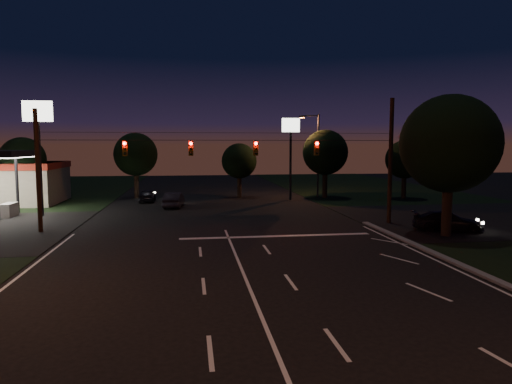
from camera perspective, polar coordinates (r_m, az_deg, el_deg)
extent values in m
plane|color=black|center=(17.20, -0.18, -13.39)|extent=(140.00, 140.00, 0.00)
cube|color=black|center=(39.46, 26.28, -2.99)|extent=(20.00, 16.00, 0.02)
cube|color=silver|center=(28.64, 2.55, -5.53)|extent=(12.00, 0.50, 0.01)
cylinder|color=black|center=(34.66, 16.24, -3.77)|extent=(0.30, 0.30, 9.00)
cylinder|color=black|center=(33.05, -25.30, -4.57)|extent=(0.28, 0.28, 8.00)
cylinder|color=black|center=(31.16, -4.08, 6.48)|extent=(24.00, 0.03, 0.03)
cylinder|color=black|center=(31.16, -4.09, 7.40)|extent=(24.00, 0.02, 0.02)
cube|color=#3F3307|center=(31.36, -16.05, 5.25)|extent=(0.32, 0.26, 1.00)
sphere|color=#FF0705|center=(31.20, -16.11, 5.86)|extent=(0.22, 0.22, 0.22)
sphere|color=black|center=(31.20, -16.09, 5.25)|extent=(0.20, 0.20, 0.20)
sphere|color=black|center=(31.20, -16.08, 4.64)|extent=(0.20, 0.20, 0.20)
cube|color=#3F3307|center=(31.07, -8.14, 5.42)|extent=(0.32, 0.26, 1.00)
sphere|color=#FF0705|center=(30.91, -8.15, 6.03)|extent=(0.22, 0.22, 0.22)
sphere|color=black|center=(30.91, -8.14, 5.42)|extent=(0.20, 0.20, 0.20)
sphere|color=black|center=(30.92, -8.13, 4.81)|extent=(0.20, 0.20, 0.20)
cube|color=#3F3307|center=(31.39, -0.05, 5.48)|extent=(0.32, 0.26, 1.00)
sphere|color=#FF0705|center=(31.23, 0.00, 6.09)|extent=(0.22, 0.22, 0.22)
sphere|color=black|center=(31.23, 0.00, 5.48)|extent=(0.20, 0.20, 0.20)
sphere|color=black|center=(31.24, 0.00, 4.88)|extent=(0.20, 0.20, 0.20)
cube|color=#3F3307|center=(32.29, 7.56, 5.44)|extent=(0.32, 0.26, 1.00)
sphere|color=#FF0705|center=(32.13, 7.65, 6.03)|extent=(0.22, 0.22, 0.22)
sphere|color=black|center=(32.13, 7.64, 5.44)|extent=(0.20, 0.20, 0.20)
sphere|color=black|center=(32.14, 7.63, 4.85)|extent=(0.20, 0.20, 0.20)
cube|color=gray|center=(40.96, -28.50, -2.01)|extent=(0.80, 2.00, 1.10)
cylinder|color=black|center=(42.65, -27.70, 0.82)|extent=(0.24, 0.24, 4.80)
cylinder|color=black|center=(39.88, -25.36, 2.56)|extent=(0.24, 0.24, 7.50)
cube|color=white|center=(39.92, -25.65, 9.09)|extent=(2.20, 0.30, 1.60)
cylinder|color=black|center=(47.25, 4.33, 3.24)|extent=(0.24, 0.24, 7.00)
cube|color=white|center=(47.25, 4.37, 8.34)|extent=(1.80, 0.30, 1.40)
cylinder|color=black|center=(50.02, 7.77, 4.50)|extent=(0.20, 0.20, 9.00)
cylinder|color=black|center=(49.86, 6.83, 9.45)|extent=(1.80, 0.12, 0.12)
cube|color=black|center=(49.63, 5.81, 9.36)|extent=(0.60, 0.35, 0.22)
cube|color=orange|center=(49.62, 5.81, 9.23)|extent=(0.45, 0.25, 0.04)
cylinder|color=black|center=(30.69, 22.77, -1.45)|extent=(0.60, 0.60, 4.00)
sphere|color=black|center=(30.47, 23.05, 5.58)|extent=(6.00, 6.00, 6.00)
sphere|color=black|center=(31.17, 23.55, 5.23)|extent=(4.50, 4.50, 4.50)
sphere|color=black|center=(30.43, 21.78, 5.38)|extent=(4.20, 4.20, 4.20)
cylinder|color=black|center=(48.86, -26.98, 0.35)|extent=(0.49, 0.49, 3.00)
sphere|color=black|center=(48.70, -27.14, 3.66)|extent=(4.20, 4.20, 4.20)
sphere|color=black|center=(48.87, -26.55, 3.54)|extent=(3.15, 3.15, 3.15)
sphere|color=black|center=(49.04, -27.52, 3.54)|extent=(2.94, 2.94, 2.94)
cylinder|color=black|center=(50.56, -14.72, 1.11)|extent=(0.52, 0.52, 3.25)
sphere|color=black|center=(50.41, -14.81, 4.57)|extent=(4.60, 4.60, 4.60)
sphere|color=black|center=(50.70, -14.25, 4.44)|extent=(3.45, 3.45, 3.45)
sphere|color=black|center=(50.69, -15.30, 4.45)|extent=(3.22, 3.22, 3.22)
cylinder|color=black|center=(49.54, -2.10, 0.92)|extent=(0.47, 0.47, 2.75)
sphere|color=black|center=(49.38, -2.11, 3.91)|extent=(3.80, 3.80, 3.80)
sphere|color=black|center=(49.71, -1.71, 3.79)|extent=(2.85, 2.85, 2.85)
sphere|color=black|center=(49.54, -2.57, 3.81)|extent=(2.66, 2.66, 2.66)
cylinder|color=black|center=(49.35, 8.60, 1.21)|extent=(0.53, 0.53, 3.40)
sphere|color=black|center=(49.19, 8.66, 4.93)|extent=(4.80, 4.80, 4.80)
sphere|color=black|center=(49.68, 9.07, 4.76)|extent=(3.60, 3.60, 3.60)
sphere|color=black|center=(49.29, 8.04, 4.81)|extent=(3.36, 3.36, 3.36)
cylinder|color=black|center=(50.45, 17.99, 0.81)|extent=(0.48, 0.48, 2.90)
sphere|color=black|center=(50.30, 18.09, 3.90)|extent=(4.00, 4.00, 4.00)
sphere|color=black|center=(50.75, 18.34, 3.77)|extent=(3.00, 3.00, 3.00)
sphere|color=black|center=(50.30, 17.58, 3.81)|extent=(2.80, 2.80, 2.80)
imported|color=black|center=(46.91, -13.45, -0.44)|extent=(1.49, 3.69, 1.26)
imported|color=black|center=(42.27, -10.23, -0.98)|extent=(1.90, 4.26, 1.36)
imported|color=black|center=(32.79, 22.83, -3.40)|extent=(4.79, 3.17, 1.29)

